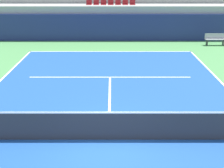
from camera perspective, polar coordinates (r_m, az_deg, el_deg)
name	(u,v)px	position (r m, az deg, el deg)	size (l,w,h in m)	color
ground_plane	(109,140)	(10.36, -0.48, -10.00)	(80.00, 80.00, 0.00)	#4C8C4C
court_surface	(109,140)	(10.36, -0.48, -9.98)	(11.00, 24.00, 0.01)	#1E4C99
baseline_far	(111,51)	(21.57, -0.18, 5.88)	(11.00, 0.10, 0.00)	white
service_line_far	(111,77)	(16.23, -0.27, 1.25)	(8.26, 0.10, 0.00)	white
centre_service_line	(110,101)	(13.23, -0.35, -3.11)	(0.10, 6.40, 0.00)	white
back_wall	(111,27)	(24.99, -0.14, 10.15)	(19.27, 0.30, 2.06)	navy
stands_tier_lower	(111,21)	(26.28, -0.13, 11.23)	(19.27, 2.40, 2.62)	#9E9E99
stands_tier_upper	(111,11)	(28.59, -0.11, 12.97)	(19.27, 2.40, 3.67)	#9E9E99
seating_row_lower	(111,3)	(26.21, -0.13, 14.37)	(3.94, 0.44, 0.44)	maroon
tennis_net	(109,126)	(10.12, -0.49, -7.50)	(11.08, 0.08, 1.07)	black
player_bench	(216,38)	(24.64, 18.19, 7.81)	(1.50, 0.40, 0.85)	#99999E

